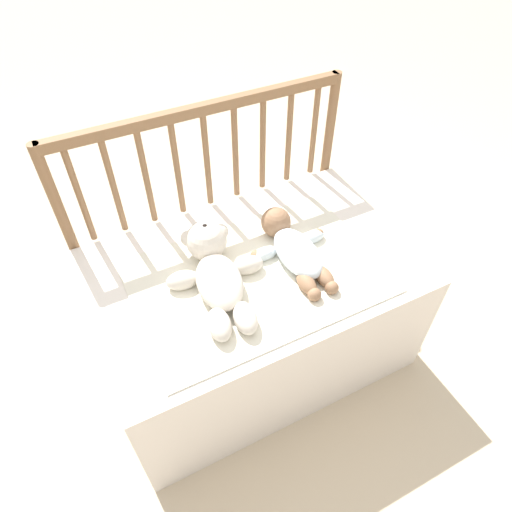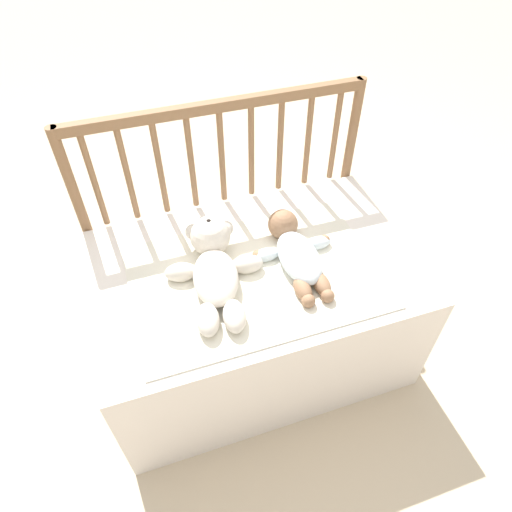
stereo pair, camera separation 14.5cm
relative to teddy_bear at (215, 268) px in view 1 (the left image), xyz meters
name	(u,v)px [view 1 (the left image)]	position (x,y,z in m)	size (l,w,h in m)	color
ground_plane	(254,347)	(0.14, 0.00, -0.54)	(12.00, 12.00, 0.00)	#C6B293
crib_mattress	(254,311)	(0.14, 0.00, -0.30)	(1.07, 0.70, 0.49)	white
crib_rail	(208,175)	(0.14, 0.37, 0.07)	(1.07, 0.04, 0.89)	brown
blanket	(257,276)	(0.12, -0.05, -0.05)	(0.79, 0.53, 0.01)	silver
teddy_bear	(215,268)	(0.00, 0.00, 0.00)	(0.32, 0.45, 0.14)	silver
baby	(294,248)	(0.27, -0.02, -0.01)	(0.28, 0.39, 0.10)	white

